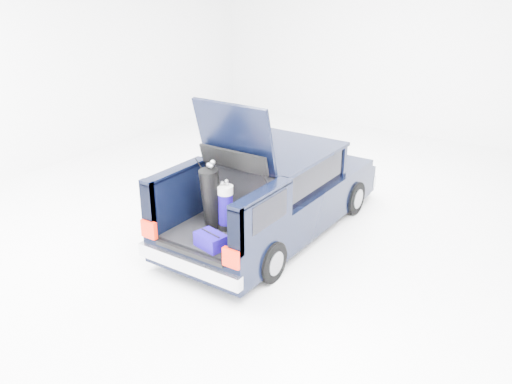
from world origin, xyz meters
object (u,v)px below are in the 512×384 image
Objects in this scene: red_suitcase at (258,214)px; blue_golf_bag at (226,207)px; car at (276,193)px; black_golf_bag at (212,198)px; blue_duffel at (211,240)px.

red_suitcase is 0.48m from blue_golf_bag.
blue_golf_bag is (0.02, -1.43, 0.28)m from car.
car is at bearing 85.02° from black_golf_bag.
black_golf_bag is (-0.19, -1.49, 0.39)m from car.
black_golf_bag is at bearing -167.22° from blue_golf_bag.
red_suitcase is (0.43, -1.20, 0.19)m from car.
black_golf_bag is (-0.62, -0.29, 0.21)m from red_suitcase.
blue_golf_bag is at bearing -144.27° from red_suitcase.
blue_golf_bag is (-0.41, -0.23, 0.09)m from red_suitcase.
blue_duffel is at bearing -99.97° from red_suitcase.
car reaches higher than black_golf_bag.
car is at bearing 116.14° from red_suitcase.
car is 9.63× the size of blue_duffel.
car is 8.44× the size of red_suitcase.
red_suitcase is 0.86m from blue_duffel.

